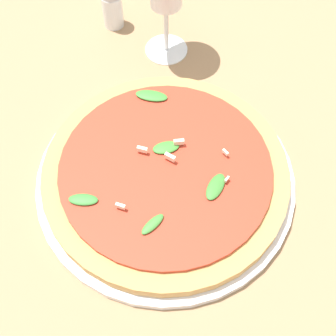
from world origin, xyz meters
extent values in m
plane|color=#9E7A56|center=(0.00, 0.00, 0.00)|extent=(6.00, 6.00, 0.00)
cylinder|color=white|center=(-0.03, 0.00, 0.01)|extent=(0.33, 0.33, 0.01)
cylinder|color=tan|center=(-0.03, 0.00, 0.02)|extent=(0.31, 0.31, 0.02)
cylinder|color=#B73823|center=(-0.03, 0.00, 0.03)|extent=(0.27, 0.27, 0.01)
ellipsoid|color=#3B8434|center=(0.07, -0.06, 0.04)|extent=(0.05, 0.04, 0.01)
ellipsoid|color=#3B8337|center=(0.01, 0.10, 0.04)|extent=(0.04, 0.04, 0.01)
ellipsoid|color=#3A7B30|center=(-0.09, -0.02, 0.04)|extent=(0.03, 0.04, 0.01)
ellipsoid|color=#408536|center=(-0.07, 0.06, 0.04)|extent=(0.01, 0.03, 0.01)
ellipsoid|color=#3D8C33|center=(-0.01, -0.02, 0.04)|extent=(0.03, 0.04, 0.01)
cube|color=#EFE5C6|center=(-0.03, 0.08, 0.04)|extent=(0.01, 0.01, 0.01)
cube|color=#EFE5C6|center=(-0.01, -0.03, 0.04)|extent=(0.01, 0.01, 0.01)
cube|color=#EFE5C6|center=(0.01, 0.01, 0.04)|extent=(0.01, 0.01, 0.01)
cube|color=#EFE5C6|center=(-0.06, -0.07, 0.04)|extent=(0.01, 0.00, 0.01)
cube|color=#EFE5C6|center=(-0.09, -0.04, 0.04)|extent=(0.00, 0.01, 0.00)
cube|color=#EFE5C6|center=(-0.02, -0.01, 0.04)|extent=(0.01, 0.01, 0.01)
cylinder|color=white|center=(0.15, -0.16, 0.00)|extent=(0.07, 0.07, 0.00)
cylinder|color=white|center=(0.15, -0.16, 0.04)|extent=(0.01, 0.01, 0.08)
cylinder|color=silver|center=(0.25, -0.14, 0.03)|extent=(0.03, 0.03, 0.06)
camera|label=1|loc=(-0.25, 0.20, 0.53)|focal=50.00mm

